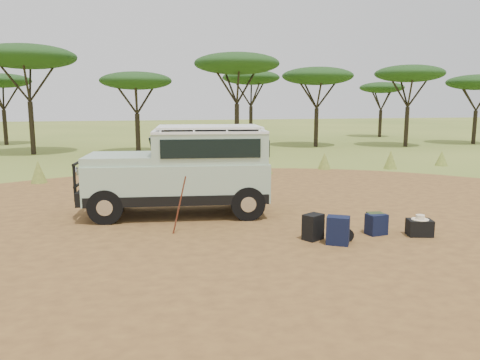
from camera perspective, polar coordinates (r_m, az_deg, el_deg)
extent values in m
plane|color=olive|center=(11.24, 1.09, -6.13)|extent=(140.00, 140.00, 0.00)
cylinder|color=olive|center=(11.24, 1.09, -6.11)|extent=(23.00, 23.00, 0.01)
cone|color=olive|center=(19.20, -23.36, 0.91)|extent=(0.60, 0.60, 0.85)
cone|color=olive|center=(19.83, -14.35, 1.43)|extent=(0.60, 0.60, 0.70)
cone|color=olive|center=(19.63, -5.58, 1.90)|extent=(0.60, 0.60, 0.90)
cone|color=olive|center=(19.90, 3.17, 1.89)|extent=(0.60, 0.60, 0.80)
cone|color=olive|center=(21.61, 10.25, 2.28)|extent=(0.60, 0.60, 0.75)
cone|color=olive|center=(22.48, 17.89, 2.38)|extent=(0.60, 0.60, 0.85)
cone|color=olive|center=(24.52, 23.37, 2.44)|extent=(0.60, 0.60, 0.70)
cylinder|color=#2C2318|center=(29.94, -24.03, 5.80)|extent=(0.28, 0.28, 3.06)
ellipsoid|color=#153613|center=(30.01, -24.56, 13.52)|extent=(5.50, 5.50, 1.38)
cylinder|color=#2C2318|center=(28.72, -12.35, 5.56)|extent=(0.28, 0.28, 2.34)
ellipsoid|color=#153613|center=(28.69, -12.57, 11.73)|extent=(4.20, 4.20, 1.05)
cylinder|color=#2C2318|center=(29.10, -0.38, 6.40)|extent=(0.28, 0.28, 2.93)
ellipsoid|color=#153613|center=(29.15, -0.39, 14.01)|extent=(5.20, 5.20, 1.30)
cylinder|color=#2C2318|center=(32.62, 9.26, 6.33)|extent=(0.28, 0.28, 2.61)
ellipsoid|color=#153613|center=(32.62, 9.43, 12.39)|extent=(4.80, 4.80, 1.20)
cylinder|color=#2C2318|center=(34.15, 19.62, 6.12)|extent=(0.28, 0.28, 2.70)
ellipsoid|color=#153613|center=(34.16, 19.96, 12.10)|extent=(4.60, 4.60, 1.15)
cylinder|color=#2C2318|center=(38.25, 26.67, 5.77)|extent=(0.28, 0.28, 2.43)
ellipsoid|color=#153613|center=(38.23, 27.03, 10.57)|extent=(4.40, 4.40, 1.10)
cylinder|color=#2C2318|center=(37.40, -26.71, 5.74)|extent=(0.28, 0.28, 2.48)
ellipsoid|color=#153613|center=(37.39, -27.09, 10.74)|extent=(4.00, 4.00, 1.00)
cylinder|color=#2C2318|center=(37.30, 1.33, 6.90)|extent=(0.28, 0.28, 2.70)
ellipsoid|color=#153613|center=(37.31, 1.36, 12.39)|extent=(4.50, 4.50, 1.12)
cylinder|color=#2C2318|center=(42.95, 16.71, 6.61)|extent=(0.28, 0.28, 2.34)
ellipsoid|color=#153613|center=(42.93, 16.91, 10.73)|extent=(3.80, 3.80, 0.95)
cube|color=#A6C1A5|center=(12.73, -7.56, -0.01)|extent=(4.96, 2.57, 1.00)
cube|color=black|center=(12.79, -7.52, -1.67)|extent=(4.87, 2.59, 0.25)
cube|color=#A6C1A5|center=(12.62, -3.78, 4.07)|extent=(3.17, 2.25, 0.79)
cube|color=white|center=(12.59, -3.80, 6.01)|extent=(3.17, 2.29, 0.06)
cube|color=white|center=(12.58, -3.81, 6.49)|extent=(2.92, 2.14, 0.05)
cube|color=#A6C1A5|center=(12.76, -14.35, 2.55)|extent=(1.98, 2.05, 0.21)
cube|color=black|center=(12.64, -10.38, 4.13)|extent=(0.39, 1.61, 0.55)
cube|color=black|center=(11.67, -3.57, 3.83)|extent=(2.48, 0.38, 0.47)
cube|color=black|center=(13.56, -3.96, 4.61)|extent=(2.48, 0.38, 0.47)
cube|color=black|center=(12.77, 2.94, 4.14)|extent=(0.26, 1.55, 0.43)
cube|color=black|center=(13.07, -18.27, -1.55)|extent=(0.40, 1.91, 0.36)
cylinder|color=black|center=(12.97, -19.01, 2.10)|extent=(0.26, 1.36, 0.07)
cylinder|color=black|center=(13.05, -18.88, -0.33)|extent=(0.26, 1.36, 0.07)
cylinder|color=silver|center=(12.71, -19.34, 0.99)|extent=(0.10, 0.24, 0.23)
cylinder|color=silver|center=(13.28, -18.77, 1.36)|extent=(0.10, 0.24, 0.23)
cube|color=white|center=(13.06, -18.66, -1.01)|extent=(0.10, 0.44, 0.13)
cylinder|color=black|center=(13.56, -9.74, 4.00)|extent=(0.09, 0.09, 0.87)
cylinder|color=black|center=(12.17, -16.07, -3.15)|extent=(0.92, 0.41, 0.89)
cylinder|color=black|center=(13.81, -14.90, -1.62)|extent=(0.92, 0.41, 0.89)
cylinder|color=black|center=(12.08, 0.96, -2.87)|extent=(0.92, 0.41, 0.89)
cylinder|color=black|center=(13.73, 0.07, -1.36)|extent=(0.92, 0.41, 0.89)
cylinder|color=maroon|center=(10.82, -7.41, -3.09)|extent=(0.34, 0.20, 1.37)
cube|color=black|center=(10.52, 8.90, -5.69)|extent=(0.52, 0.48, 0.58)
cube|color=#101633|center=(10.28, 11.85, -6.05)|extent=(0.58, 0.53, 0.62)
cube|color=#2D3B1B|center=(11.38, 16.11, -5.04)|extent=(0.38, 0.29, 0.49)
cube|color=#101633|center=(11.26, 16.28, -5.21)|extent=(0.47, 0.38, 0.49)
cube|color=black|center=(11.47, 21.04, -5.46)|extent=(0.62, 0.51, 0.38)
cylinder|color=black|center=(10.66, 12.76, -6.42)|extent=(0.35, 0.35, 0.29)
cylinder|color=beige|center=(11.43, 21.10, -4.49)|extent=(0.38, 0.38, 0.02)
cylinder|color=beige|center=(11.41, 21.12, -4.22)|extent=(0.19, 0.19, 0.10)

